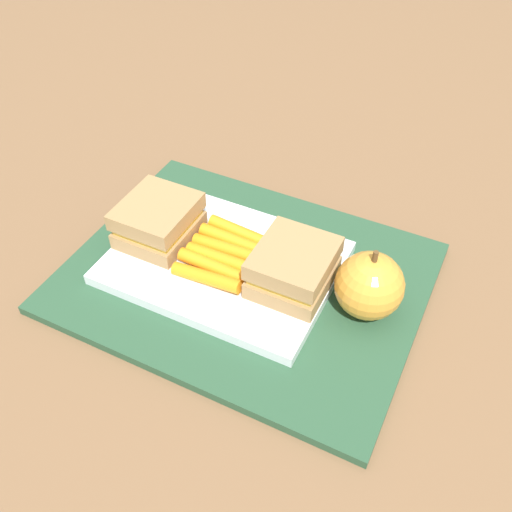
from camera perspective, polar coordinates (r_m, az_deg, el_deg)
The scene contains 7 objects.
ground_plane at distance 0.60m, azimuth -1.07°, elevation -2.49°, with size 2.40×2.40×0.00m, color brown.
lunchbag_mat at distance 0.60m, azimuth -1.07°, elevation -2.16°, with size 0.36×0.28×0.01m, color #284C33.
food_tray at distance 0.60m, azimuth -3.22°, elevation -0.66°, with size 0.23×0.17×0.01m, color white.
sandwich_half_left at distance 0.61m, azimuth -9.75°, elevation 3.51°, with size 0.07×0.08×0.04m.
sandwich_half_right at distance 0.55m, azimuth 3.76°, elevation -1.16°, with size 0.07×0.08×0.04m.
carrot_sticks_bundle at distance 0.59m, azimuth -3.27°, elevation 0.23°, with size 0.08×0.09×0.02m.
apple at distance 0.55m, azimuth 11.25°, elevation -2.92°, with size 0.07×0.07×0.08m.
Camera 1 is at (0.19, -0.36, 0.44)m, focal length 40.03 mm.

